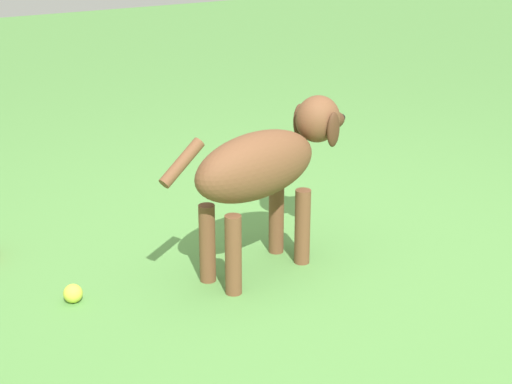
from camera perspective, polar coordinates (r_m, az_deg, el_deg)
ground at (r=2.87m, az=4.42°, el=-6.94°), size 14.00×14.00×0.00m
dog at (r=2.88m, az=0.75°, el=1.91°), size 0.88×0.35×0.61m
tennis_ball_0 at (r=2.84m, az=-12.79°, el=-6.99°), size 0.07×0.07×0.07m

